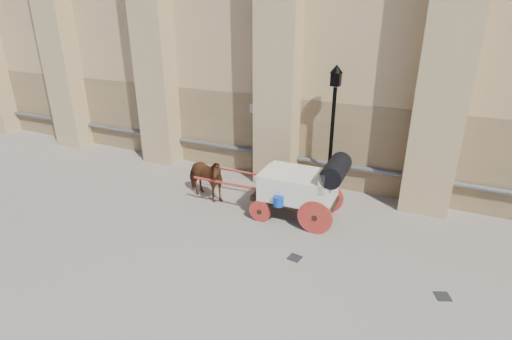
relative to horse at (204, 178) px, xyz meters
The scene contains 6 objects.
ground 2.96m from the horse, 26.84° to the right, with size 90.00×90.00×0.00m, color slate.
horse is the anchor object (origin of this frame).
carriage 3.35m from the horse, ahead, with size 4.65×1.68×2.02m.
street_lamp 4.39m from the horse, 29.88° to the left, with size 0.40×0.40×4.29m.
drain_grate_near 4.35m from the horse, 26.31° to the right, with size 0.32×0.32×0.01m, color black.
drain_grate_far 7.56m from the horse, 14.40° to the right, with size 0.32×0.32×0.01m, color black.
Camera 1 is at (4.02, -8.69, 5.93)m, focal length 28.00 mm.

